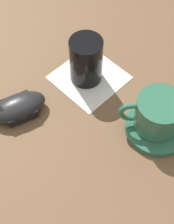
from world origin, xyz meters
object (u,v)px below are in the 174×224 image
at_px(computer_mouse, 18,107).
at_px(coffee_cup, 157,113).
at_px(saucer, 157,127).
at_px(drinking_glass, 86,60).

bearing_deg(computer_mouse, coffee_cup, -139.89).
relative_size(saucer, drinking_glass, 1.21).
bearing_deg(saucer, coffee_cup, 5.96).
relative_size(computer_mouse, drinking_glass, 1.20).
relative_size(saucer, computer_mouse, 1.00).
height_order(computer_mouse, drinking_glass, drinking_glass).
bearing_deg(coffee_cup, drinking_glass, 3.95).
relative_size(saucer, coffee_cup, 1.21).
distance_m(computer_mouse, drinking_glass, 0.16).
height_order(coffee_cup, drinking_glass, drinking_glass).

